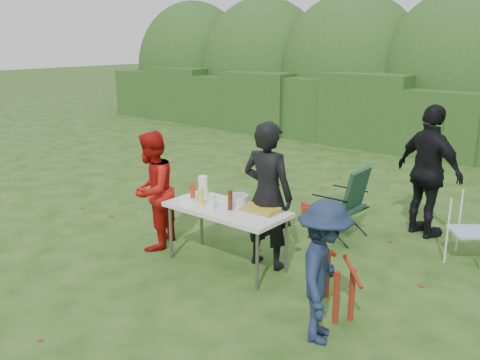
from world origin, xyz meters
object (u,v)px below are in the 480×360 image
Objects in this scene: person_cook at (267,196)px; dog at (332,267)px; child at (323,272)px; person_black_puffy at (429,172)px; paper_towel_roll at (203,186)px; beer_bottle at (230,200)px; lawn_chair at (472,229)px; folding_table at (226,212)px; mustard_bottle at (202,198)px; person_red_jacket at (152,191)px; camping_chair at (340,202)px; ketchup_bottle at (193,193)px.

dog is at bearing 154.04° from person_cook.
dog is at bearing -2.88° from child.
paper_towel_roll is (-2.04, -2.34, -0.05)m from person_black_puffy.
child reaches higher than beer_bottle.
person_cook is at bearing 4.38° from lawn_chair.
child reaches higher than folding_table.
paper_towel_roll is (-0.25, 0.29, 0.03)m from mustard_bottle.
folding_table is 1.82m from child.
person_red_jacket is at bearing 12.66° from person_cook.
folding_table is 1.75× the size of lawn_chair.
person_cook is at bearing 79.56° from camping_chair.
child is at bearing -14.46° from ketchup_bottle.
ketchup_bottle reaches higher than lawn_chair.
person_red_jacket is 1.16× the size of child.
child is 1.35× the size of dog.
child is 1.56× the size of lawn_chair.
dog is 2.10m from paper_towel_roll.
dog is at bearing 33.10° from lawn_chair.
mustard_bottle is at bearing -12.18° from ketchup_bottle.
person_red_jacket is 0.85m from mustard_bottle.
folding_table is 5.77× the size of paper_towel_roll.
lawn_chair is (0.75, 2.11, -0.04)m from dog.
child is at bearing 114.63° from camping_chair.
camping_chair is 1.20× the size of lawn_chair.
paper_towel_roll is at bearing 162.91° from folding_table.
person_red_jacket is 5.97× the size of paper_towel_roll.
paper_towel_roll is at bearing 3.83° from person_cook.
folding_table is 6.25× the size of beer_bottle.
person_cook reaches higher than mustard_bottle.
ketchup_bottle reaches higher than mustard_bottle.
person_cook is 1.28m from dog.
person_black_puffy is (1.51, 2.51, 0.23)m from folding_table.
lawn_chair is 3.33m from mustard_bottle.
person_red_jacket is 2.65m from dog.
child is 2.25m from ketchup_bottle.
paper_towel_roll is at bearing 52.05° from camping_chair.
mustard_bottle is 0.77× the size of paper_towel_roll.
lawn_chair is 3.29× the size of paper_towel_roll.
dog reaches higher than lawn_chair.
child is 5.56× the size of beer_bottle.
folding_table is at bearing 25.07° from mustard_bottle.
beer_bottle reaches higher than ketchup_bottle.
child is at bearing 55.72° from person_red_jacket.
child reaches higher than camping_chair.
child is 2.05m from mustard_bottle.
person_cook reaches higher than child.
beer_bottle is (0.56, 0.05, 0.01)m from ketchup_bottle.
person_cook is 1.64m from child.
person_black_puffy is at bearing 49.01° from paper_towel_roll.
person_red_jacket reaches higher than folding_table.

